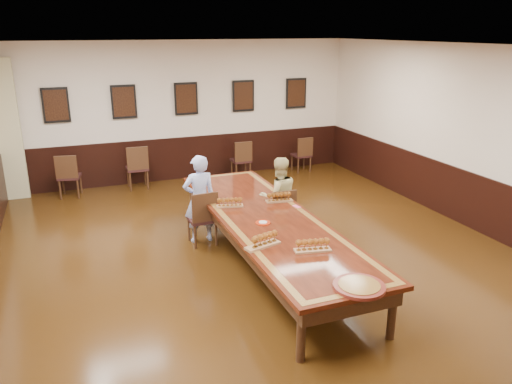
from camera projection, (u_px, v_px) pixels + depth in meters
name	position (u px, v px, depth m)	size (l,w,h in m)	color
floor	(268.00, 264.00, 7.68)	(8.00, 10.00, 0.02)	black
ceiling	(270.00, 46.00, 6.67)	(8.00, 10.00, 0.02)	white
wall_back	(186.00, 111.00, 11.61)	(8.00, 0.02, 3.20)	beige
wall_right	(484.00, 141.00, 8.56)	(0.02, 10.00, 3.20)	beige
chair_man	(202.00, 217.00, 8.25)	(0.44, 0.48, 0.94)	black
chair_woman	(280.00, 213.00, 8.51)	(0.42, 0.46, 0.89)	black
spare_chair_a	(69.00, 175.00, 10.58)	(0.44, 0.48, 0.94)	black
spare_chair_b	(137.00, 167.00, 11.13)	(0.47, 0.51, 0.99)	black
spare_chair_c	(241.00, 159.00, 11.95)	(0.43, 0.47, 0.91)	black
spare_chair_d	(301.00, 154.00, 12.49)	(0.42, 0.45, 0.89)	black
person_man	(200.00, 199.00, 8.25)	(0.55, 0.36, 1.50)	#526CCD
person_woman	(279.00, 197.00, 8.52)	(0.69, 0.54, 1.39)	#CEC281
pink_phone	(297.00, 207.00, 7.88)	(0.07, 0.14, 0.01)	#FB5383
curtain	(9.00, 130.00, 10.20)	(0.45, 0.18, 2.90)	tan
wainscoting	(268.00, 233.00, 7.52)	(8.00, 10.00, 1.00)	black
conference_table	(268.00, 226.00, 7.48)	(1.40, 5.00, 0.76)	black
posters	(186.00, 99.00, 11.45)	(6.14, 0.04, 0.74)	black
flight_a	(230.00, 203.00, 7.86)	(0.44, 0.23, 0.16)	#8B5F3A
flight_b	(279.00, 197.00, 8.10)	(0.45, 0.19, 0.16)	#8B5F3A
flight_c	(263.00, 241.00, 6.43)	(0.52, 0.28, 0.19)	#8B5F3A
flight_d	(313.00, 246.00, 6.29)	(0.48, 0.23, 0.17)	#8B5F3A
red_plate_grp	(263.00, 223.00, 7.21)	(0.22, 0.22, 0.03)	#A9260B
carved_platter	(359.00, 286.00, 5.42)	(0.69, 0.69, 0.05)	#4F140F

